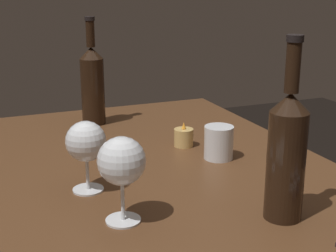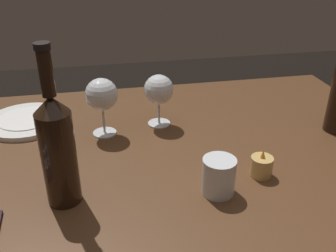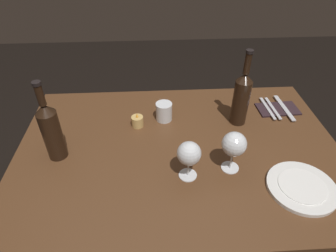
{
  "view_description": "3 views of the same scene",
  "coord_description": "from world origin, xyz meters",
  "px_view_note": "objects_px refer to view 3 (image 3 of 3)",
  "views": [
    {
      "loc": [
        0.97,
        -0.35,
        1.17
      ],
      "look_at": [
        -0.01,
        0.05,
        0.85
      ],
      "focal_mm": 52.21,
      "sensor_mm": 36.0,
      "label": 1
    },
    {
      "loc": [
        0.19,
        0.85,
        1.26
      ],
      "look_at": [
        0.02,
        -0.0,
        0.81
      ],
      "focal_mm": 40.87,
      "sensor_mm": 36.0,
      "label": 2
    },
    {
      "loc": [
        -0.1,
        -0.86,
        1.53
      ],
      "look_at": [
        -0.04,
        0.04,
        0.82
      ],
      "focal_mm": 31.19,
      "sensor_mm": 36.0,
      "label": 3
    }
  ],
  "objects_px": {
    "dinner_plate": "(302,187)",
    "wine_glass_right": "(189,154)",
    "wine_glass_left": "(234,145)",
    "folded_napkin": "(278,109)",
    "votive_candle": "(137,122)",
    "table_knife": "(284,108)",
    "fork_inner": "(273,108)",
    "wine_bottle": "(51,130)",
    "wine_bottle_second": "(241,97)",
    "water_tumbler": "(164,112)",
    "fork_outer": "(268,108)"
  },
  "relations": [
    {
      "from": "votive_candle",
      "to": "dinner_plate",
      "type": "relative_size",
      "value": 0.28
    },
    {
      "from": "wine_glass_right",
      "to": "fork_outer",
      "type": "distance_m",
      "value": 0.58
    },
    {
      "from": "wine_glass_right",
      "to": "water_tumbler",
      "type": "xyz_separation_m",
      "value": [
        -0.07,
        0.35,
        -0.07
      ]
    },
    {
      "from": "votive_candle",
      "to": "folded_napkin",
      "type": "height_order",
      "value": "votive_candle"
    },
    {
      "from": "fork_inner",
      "to": "fork_outer",
      "type": "relative_size",
      "value": 1.0
    },
    {
      "from": "fork_outer",
      "to": "table_knife",
      "type": "relative_size",
      "value": 0.86
    },
    {
      "from": "wine_glass_left",
      "to": "folded_napkin",
      "type": "relative_size",
      "value": 0.84
    },
    {
      "from": "wine_glass_left",
      "to": "wine_bottle",
      "type": "height_order",
      "value": "wine_bottle"
    },
    {
      "from": "table_knife",
      "to": "votive_candle",
      "type": "bearing_deg",
      "value": -173.0
    },
    {
      "from": "wine_bottle_second",
      "to": "water_tumbler",
      "type": "xyz_separation_m",
      "value": [
        -0.33,
        0.04,
        -0.09
      ]
    },
    {
      "from": "wine_glass_right",
      "to": "wine_bottle",
      "type": "distance_m",
      "value": 0.51
    },
    {
      "from": "dinner_plate",
      "to": "table_knife",
      "type": "xyz_separation_m",
      "value": [
        0.12,
        0.47,
        0.0
      ]
    },
    {
      "from": "votive_candle",
      "to": "table_knife",
      "type": "height_order",
      "value": "votive_candle"
    },
    {
      "from": "folded_napkin",
      "to": "fork_inner",
      "type": "relative_size",
      "value": 1.08
    },
    {
      "from": "wine_glass_left",
      "to": "fork_outer",
      "type": "xyz_separation_m",
      "value": [
        0.26,
        0.36,
        -0.11
      ]
    },
    {
      "from": "water_tumbler",
      "to": "dinner_plate",
      "type": "relative_size",
      "value": 0.35
    },
    {
      "from": "water_tumbler",
      "to": "dinner_plate",
      "type": "bearing_deg",
      "value": -43.42
    },
    {
      "from": "dinner_plate",
      "to": "fork_inner",
      "type": "height_order",
      "value": "dinner_plate"
    },
    {
      "from": "wine_bottle",
      "to": "votive_candle",
      "type": "xyz_separation_m",
      "value": [
        0.3,
        0.17,
        -0.1
      ]
    },
    {
      "from": "water_tumbler",
      "to": "folded_napkin",
      "type": "bearing_deg",
      "value": 4.46
    },
    {
      "from": "water_tumbler",
      "to": "fork_outer",
      "type": "xyz_separation_m",
      "value": [
        0.49,
        0.04,
        -0.03
      ]
    },
    {
      "from": "wine_glass_left",
      "to": "table_knife",
      "type": "xyz_separation_m",
      "value": [
        0.34,
        0.36,
        -0.11
      ]
    },
    {
      "from": "dinner_plate",
      "to": "wine_glass_right",
      "type": "bearing_deg",
      "value": 167.82
    },
    {
      "from": "wine_bottle_second",
      "to": "fork_outer",
      "type": "xyz_separation_m",
      "value": [
        0.17,
        0.08,
        -0.12
      ]
    },
    {
      "from": "votive_candle",
      "to": "table_knife",
      "type": "bearing_deg",
      "value": 7.0
    },
    {
      "from": "wine_bottle",
      "to": "wine_bottle_second",
      "type": "bearing_deg",
      "value": 13.14
    },
    {
      "from": "wine_bottle",
      "to": "wine_glass_left",
      "type": "bearing_deg",
      "value": -9.32
    },
    {
      "from": "wine_glass_right",
      "to": "water_tumbler",
      "type": "bearing_deg",
      "value": 101.29
    },
    {
      "from": "wine_bottle_second",
      "to": "wine_glass_left",
      "type": "bearing_deg",
      "value": -109.02
    },
    {
      "from": "fork_inner",
      "to": "table_knife",
      "type": "distance_m",
      "value": 0.05
    },
    {
      "from": "wine_glass_left",
      "to": "fork_inner",
      "type": "xyz_separation_m",
      "value": [
        0.29,
        0.36,
        -0.11
      ]
    },
    {
      "from": "wine_bottle_second",
      "to": "folded_napkin",
      "type": "relative_size",
      "value": 1.74
    },
    {
      "from": "votive_candle",
      "to": "table_knife",
      "type": "relative_size",
      "value": 0.32
    },
    {
      "from": "folded_napkin",
      "to": "fork_inner",
      "type": "height_order",
      "value": "fork_inner"
    },
    {
      "from": "wine_bottle_second",
      "to": "votive_candle",
      "type": "relative_size",
      "value": 5.08
    },
    {
      "from": "wine_bottle_second",
      "to": "fork_outer",
      "type": "height_order",
      "value": "wine_bottle_second"
    },
    {
      "from": "water_tumbler",
      "to": "wine_bottle",
      "type": "bearing_deg",
      "value": -153.28
    },
    {
      "from": "wine_glass_right",
      "to": "folded_napkin",
      "type": "distance_m",
      "value": 0.62
    },
    {
      "from": "fork_outer",
      "to": "fork_inner",
      "type": "bearing_deg",
      "value": 0.0
    },
    {
      "from": "dinner_plate",
      "to": "table_knife",
      "type": "bearing_deg",
      "value": 76.09
    },
    {
      "from": "wine_glass_left",
      "to": "wine_bottle_second",
      "type": "distance_m",
      "value": 0.3
    },
    {
      "from": "wine_glass_left",
      "to": "wine_bottle",
      "type": "bearing_deg",
      "value": 170.68
    },
    {
      "from": "water_tumbler",
      "to": "dinner_plate",
      "type": "distance_m",
      "value": 0.63
    },
    {
      "from": "wine_glass_left",
      "to": "wine_glass_right",
      "type": "xyz_separation_m",
      "value": [
        -0.16,
        -0.03,
        -0.01
      ]
    },
    {
      "from": "water_tumbler",
      "to": "folded_napkin",
      "type": "distance_m",
      "value": 0.55
    },
    {
      "from": "fork_inner",
      "to": "dinner_plate",
      "type": "bearing_deg",
      "value": -97.5
    },
    {
      "from": "wine_glass_left",
      "to": "folded_napkin",
      "type": "bearing_deg",
      "value": 49.22
    },
    {
      "from": "folded_napkin",
      "to": "votive_candle",
      "type": "bearing_deg",
      "value": -172.69
    },
    {
      "from": "water_tumbler",
      "to": "fork_inner",
      "type": "bearing_deg",
      "value": 4.68
    },
    {
      "from": "wine_glass_right",
      "to": "water_tumbler",
      "type": "relative_size",
      "value": 1.83
    }
  ]
}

